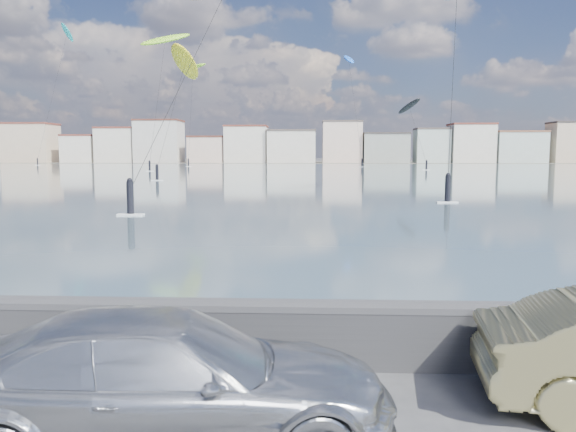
# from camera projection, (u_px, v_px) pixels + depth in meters

# --- Properties ---
(bay_water) EXTENTS (500.00, 177.00, 0.00)m
(bay_water) POSITION_uv_depth(u_px,v_px,m) (305.00, 172.00, 96.85)
(bay_water) COLOR #39505E
(bay_water) RESTS_ON ground
(far_shore_strip) EXTENTS (500.00, 60.00, 0.00)m
(far_shore_strip) POSITION_uv_depth(u_px,v_px,m) (310.00, 162.00, 204.56)
(far_shore_strip) COLOR #4C473D
(far_shore_strip) RESTS_ON ground
(seawall) EXTENTS (400.00, 0.36, 1.08)m
(seawall) POSITION_uv_depth(u_px,v_px,m) (219.00, 329.00, 8.63)
(seawall) COLOR #28282B
(seawall) RESTS_ON ground
(far_buildings) EXTENTS (240.79, 13.26, 14.60)m
(far_buildings) POSITION_uv_depth(u_px,v_px,m) (313.00, 145.00, 189.93)
(far_buildings) COLOR white
(far_buildings) RESTS_ON ground
(car_silver) EXTENTS (5.33, 2.63, 1.49)m
(car_silver) POSITION_uv_depth(u_px,v_px,m) (168.00, 380.00, 6.31)
(car_silver) COLOR #B8BABF
(car_silver) RESTS_ON ground
(kitesurfer_3) EXTENTS (6.02, 17.41, 40.19)m
(kitesurfer_3) POSITION_uv_depth(u_px,v_px,m) (67.00, 35.00, 159.86)
(kitesurfer_3) COLOR #19BFBF
(kitesurfer_3) RESTS_ON ground
(kitesurfer_8) EXTENTS (10.60, 17.80, 28.41)m
(kitesurfer_8) POSITION_uv_depth(u_px,v_px,m) (165.00, 40.00, 112.75)
(kitesurfer_8) COLOR #8CD826
(kitesurfer_8) RESTS_ON ground
(kitesurfer_9) EXTENTS (10.11, 20.32, 27.29)m
(kitesurfer_9) POSITION_uv_depth(u_px,v_px,m) (193.00, 68.00, 149.64)
(kitesurfer_9) COLOR #8CD826
(kitesurfer_9) RESTS_ON ground
(kitesurfer_13) EXTENTS (5.01, 19.11, 29.48)m
(kitesurfer_13) POSITION_uv_depth(u_px,v_px,m) (349.00, 61.00, 144.16)
(kitesurfer_13) COLOR blue
(kitesurfer_13) RESTS_ON ground
(kitesurfer_14) EXTENTS (5.34, 19.72, 15.27)m
(kitesurfer_14) POSITION_uv_depth(u_px,v_px,m) (409.00, 107.00, 122.16)
(kitesurfer_14) COLOR black
(kitesurfer_14) RESTS_ON ground
(kitesurfer_15) EXTENTS (4.31, 13.43, 17.29)m
(kitesurfer_15) POSITION_uv_depth(u_px,v_px,m) (185.00, 63.00, 73.00)
(kitesurfer_15) COLOR yellow
(kitesurfer_15) RESTS_ON ground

